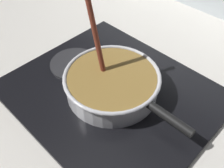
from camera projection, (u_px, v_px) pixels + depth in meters
ground at (34, 114)px, 0.71m from camera, size 2.40×1.60×0.04m
hob_plate at (112, 93)px, 0.73m from camera, size 0.56×0.48×0.01m
burner_ring at (112, 90)px, 0.72m from camera, size 0.16×0.16×0.01m
spare_burner at (74, 63)px, 0.81m from camera, size 0.15×0.15×0.01m
cooking_pan at (112, 83)px, 0.70m from camera, size 0.38×0.27×0.30m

